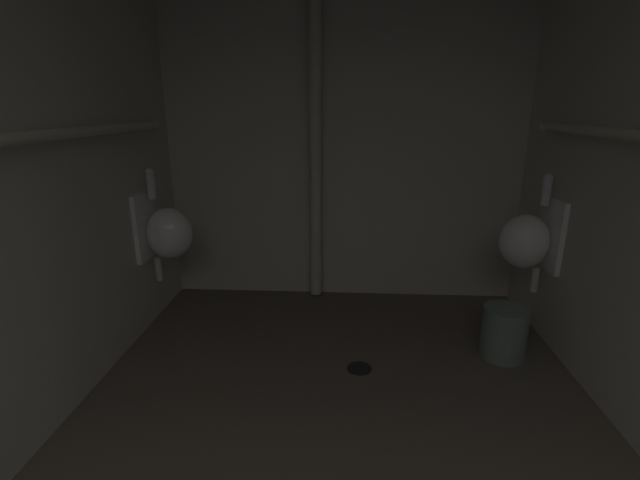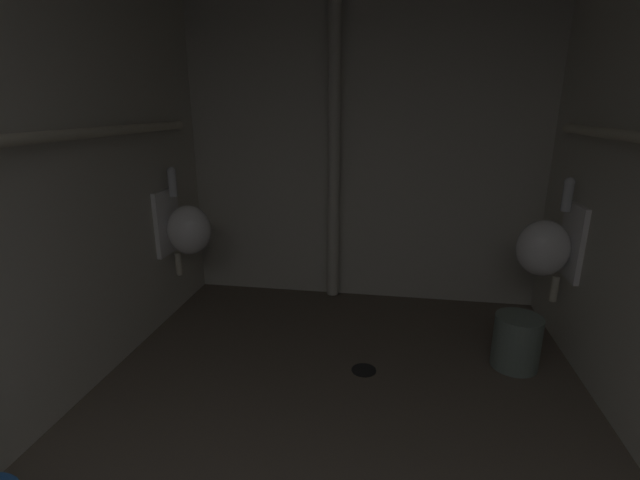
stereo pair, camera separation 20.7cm
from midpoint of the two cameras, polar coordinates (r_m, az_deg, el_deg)
name	(u,v)px [view 1 (the left image)]	position (r m, az deg, el deg)	size (l,w,h in m)	color
floor	(337,448)	(2.23, -0.83, -24.69)	(2.71, 3.42, 0.08)	brown
wall_back	(344,140)	(3.36, 1.21, 12.56)	(2.71, 0.06, 2.38)	beige
urinal_left_mid	(166,232)	(3.15, -20.63, 1.03)	(0.32, 0.30, 0.76)	white
urinal_right_mid	(528,240)	(3.01, 22.99, 0.08)	(0.32, 0.30, 0.76)	white
supply_pipe_left	(10,140)	(2.14, -36.83, 10.14)	(0.06, 2.70, 0.06)	beige
standpipe_back_wall	(315,141)	(3.26, -2.44, 12.42)	(0.09, 0.09, 2.33)	beige
floor_drain	(359,368)	(2.66, 2.67, -15.81)	(0.14, 0.14, 0.01)	black
waste_bin	(504,332)	(2.87, 20.26, -10.85)	(0.26, 0.26, 0.31)	slate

